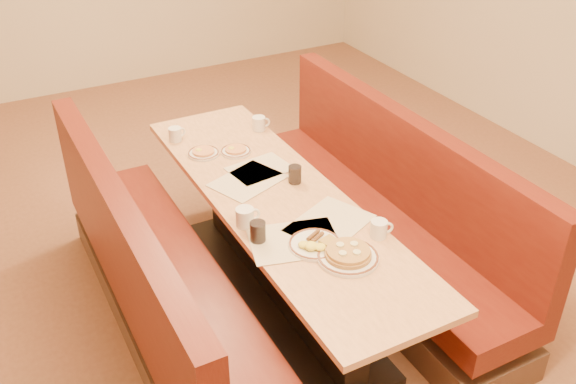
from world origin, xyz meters
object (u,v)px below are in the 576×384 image
diner_table (278,251)px  eggs_plate (315,244)px  pancake_plate (348,255)px  soda_tumbler_mid (295,174)px  coffee_mug_c (259,123)px  coffee_mug_d (176,134)px  booth_left (160,290)px  coffee_mug_a (379,229)px  soda_tumbler_near (258,232)px  booth_right (380,220)px  coffee_mug_b (246,217)px

diner_table → eggs_plate: bearing=-95.7°
pancake_plate → soda_tumbler_mid: 0.78m
coffee_mug_c → coffee_mug_d: coffee_mug_c is taller
eggs_plate → coffee_mug_c: 1.37m
booth_left → soda_tumbler_mid: booth_left is taller
booth_left → soda_tumbler_mid: bearing=6.2°
diner_table → coffee_mug_c: coffee_mug_c is taller
coffee_mug_c → soda_tumbler_mid: bearing=-91.7°
eggs_plate → soda_tumbler_mid: 0.64m
eggs_plate → coffee_mug_a: bearing=-12.8°
booth_left → coffee_mug_d: booth_left is taller
soda_tumbler_near → coffee_mug_c: bearing=63.8°
diner_table → booth_left: bearing=180.0°
diner_table → eggs_plate: size_ratio=9.30×
diner_table → pancake_plate: size_ratio=8.21×
booth_right → soda_tumbler_mid: booth_right is taller
eggs_plate → coffee_mug_b: coffee_mug_b is taller
diner_table → booth_left: (-0.73, 0.00, -0.01)m
booth_right → soda_tumbler_near: size_ratio=22.32×
booth_right → pancake_plate: 1.05m
booth_left → coffee_mug_b: booth_left is taller
booth_right → coffee_mug_a: size_ratio=20.61×
booth_left → coffee_mug_d: (0.47, 0.94, 0.44)m
soda_tumbler_near → coffee_mug_d: bearing=89.4°
eggs_plate → soda_tumbler_near: soda_tumbler_near is taller
booth_left → eggs_plate: (0.68, -0.51, 0.40)m
coffee_mug_c → diner_table: bearing=-101.2°
booth_right → eggs_plate: booth_right is taller
coffee_mug_c → soda_tumbler_mid: 0.73m
coffee_mug_c → soda_tumbler_near: size_ratio=1.11×
booth_left → coffee_mug_c: (1.02, 0.82, 0.44)m
booth_left → eggs_plate: 0.94m
booth_left → coffee_mug_c: size_ratio=20.04×
coffee_mug_b → coffee_mug_c: coffee_mug_b is taller
booth_left → coffee_mug_c: booth_left is taller
pancake_plate → booth_left: bearing=139.2°
pancake_plate → coffee_mug_a: size_ratio=2.51×
pancake_plate → coffee_mug_c: 1.51m
diner_table → coffee_mug_c: 0.97m
coffee_mug_a → coffee_mug_c: (0.00, 1.40, 0.00)m
coffee_mug_c → coffee_mug_a: bearing=-82.2°
diner_table → coffee_mug_b: (-0.28, -0.17, 0.43)m
coffee_mug_c → coffee_mug_d: 0.56m
booth_right → diner_table: bearing=180.0°
soda_tumbler_mid → diner_table: bearing=-149.0°
coffee_mug_b → coffee_mug_c: size_ratio=1.10×
coffee_mug_d → soda_tumbler_near: soda_tumbler_near is taller
diner_table → soda_tumbler_near: size_ratio=22.32×
booth_left → soda_tumbler_mid: (0.90, 0.10, 0.44)m
pancake_plate → soda_tumbler_near: bearing=133.3°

